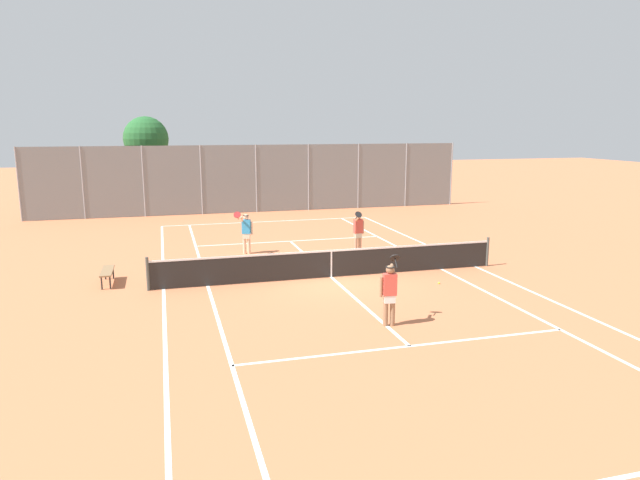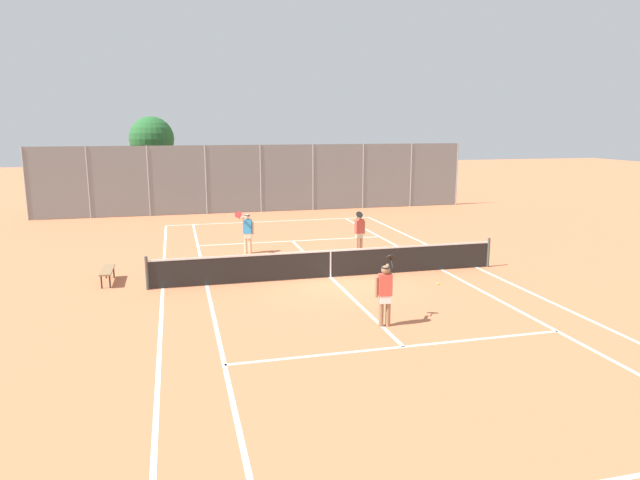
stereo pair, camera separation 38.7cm
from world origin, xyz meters
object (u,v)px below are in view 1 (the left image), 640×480
Objects in this scene: player_near_side at (390,291)px; player_far_left at (246,231)px; player_far_right at (358,230)px; courtside_bench at (107,272)px; tennis_net at (331,263)px; loose_tennis_ball_0 at (339,261)px; tree_behind_left at (146,140)px; loose_tennis_ball_1 at (439,283)px.

player_far_left is at bearing 103.84° from player_near_side.
player_far_right reaches higher than courtside_bench.
loose_tennis_ball_0 is (0.94, 2.06, -0.48)m from tennis_net.
tree_behind_left is (-6.21, 18.79, 3.68)m from tennis_net.
tennis_net is 2.31m from loose_tennis_ball_0.
loose_tennis_ball_0 is (3.17, -2.34, -0.89)m from player_far_left.
player_far_right is at bearing 101.41° from loose_tennis_ball_1.
loose_tennis_ball_1 is at bearing 46.32° from player_near_side.
loose_tennis_ball_0 is 18.67m from tree_behind_left.
player_far_left reaches higher than tennis_net.
courtside_bench is (-7.31, 6.09, -0.52)m from player_near_side.
tree_behind_left reaches higher than player_near_side.
courtside_bench is (-8.18, -0.92, 0.38)m from loose_tennis_ball_0.
tree_behind_left is (-7.15, 16.74, 4.16)m from loose_tennis_ball_0.
courtside_bench reaches higher than loose_tennis_ball_0.
loose_tennis_ball_0 is 0.04× the size of courtside_bench.
player_near_side reaches higher than tennis_net.
loose_tennis_ball_1 is at bearing -65.52° from tree_behind_left.
player_far_right is at bearing 13.19° from courtside_bench.
courtside_bench is (-9.35, -2.19, -0.52)m from player_far_right.
player_near_side is (0.07, -4.95, 0.42)m from tennis_net.
player_near_side is 4.53m from loose_tennis_ball_1.
loose_tennis_ball_1 is 22.94m from tree_behind_left.
player_far_left is 26.88× the size of loose_tennis_ball_1.
player_far_left is 0.32× the size of tree_behind_left.
player_far_left is 15.28m from tree_behind_left.
tree_behind_left is at bearing 114.48° from loose_tennis_ball_1.
loose_tennis_ball_0 is at bearing 120.12° from loose_tennis_ball_1.
player_far_right is (4.35, -1.07, 0.00)m from player_far_left.
player_far_right is at bearing 76.10° from player_near_side.
player_far_right is 17.86m from tree_behind_left.
player_far_right is at bearing 47.17° from loose_tennis_ball_0.
player_near_side is at bearing -133.68° from loose_tennis_ball_1.
player_far_left is 1.00× the size of player_far_right.
tennis_net is 6.76× the size of player_near_side.
tree_behind_left is at bearing 86.66° from courtside_bench.
player_near_side is 9.52m from courtside_bench.
tennis_net is 181.82× the size of loose_tennis_ball_0.
loose_tennis_ball_1 is (2.20, -3.79, 0.00)m from loose_tennis_ball_0.
player_near_side is at bearing -76.16° from player_far_left.
loose_tennis_ball_0 is at bearing 6.43° from courtside_bench.
player_far_right is at bearing 57.54° from tennis_net.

